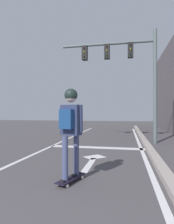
% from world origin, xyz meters
% --- Properties ---
extents(lane_line_center, '(0.12, 20.00, 0.01)m').
position_xyz_m(lane_line_center, '(-0.74, 6.00, 0.00)').
color(lane_line_center, silver).
rests_on(lane_line_center, ground).
extents(lane_line_curbside, '(0.12, 20.00, 0.01)m').
position_xyz_m(lane_line_curbside, '(2.67, 6.00, 0.00)').
color(lane_line_curbside, silver).
rests_on(lane_line_curbside, ground).
extents(stop_bar, '(3.56, 0.40, 0.01)m').
position_xyz_m(stop_bar, '(1.04, 7.30, 0.00)').
color(stop_bar, silver).
rests_on(stop_bar, ground).
extents(lane_arrow_stem, '(0.16, 1.40, 0.01)m').
position_xyz_m(lane_arrow_stem, '(1.22, 4.91, 0.00)').
color(lane_arrow_stem, silver).
rests_on(lane_arrow_stem, ground).
extents(lane_arrow_head, '(0.71, 0.71, 0.01)m').
position_xyz_m(lane_arrow_head, '(1.22, 5.76, 0.00)').
color(lane_arrow_head, silver).
rests_on(lane_arrow_head, ground).
extents(curb_strip, '(0.24, 24.00, 0.14)m').
position_xyz_m(curb_strip, '(2.92, 6.00, 0.07)').
color(curb_strip, '#A4978F').
rests_on(curb_strip, ground).
extents(skateboard, '(0.42, 0.79, 0.09)m').
position_xyz_m(skateboard, '(1.11, 3.62, 0.07)').
color(skateboard, black).
rests_on(skateboard, ground).
extents(skater, '(0.45, 0.62, 1.70)m').
position_xyz_m(skater, '(1.10, 3.60, 1.17)').
color(skater, '#444D76').
rests_on(skater, skateboard).
extents(traffic_signal_mast, '(4.21, 0.34, 4.92)m').
position_xyz_m(traffic_signal_mast, '(2.11, 8.80, 3.49)').
color(traffic_signal_mast, '#566463').
rests_on(traffic_signal_mast, ground).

